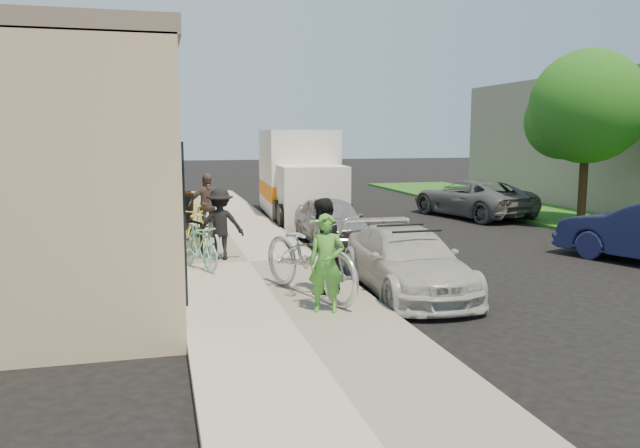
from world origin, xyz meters
TOP-DOWN VIEW (x-y plane):
  - ground at (0.00, 0.00)m, footprint 120.00×120.00m
  - sidewalk at (-2.00, 3.00)m, footprint 3.00×34.00m
  - curb at (-0.45, 3.00)m, footprint 0.12×34.00m
  - storefront at (-5.24, 7.99)m, footprint 3.60×20.00m
  - bike_rack at (-3.03, 3.81)m, footprint 0.24×0.52m
  - sandwich_board at (-3.19, 7.84)m, footprint 0.67×0.68m
  - sedan_white at (0.44, 0.29)m, footprint 1.73×3.97m
  - sedan_silver at (0.47, 5.38)m, footprint 1.44×3.54m
  - moving_truck at (0.87, 10.85)m, footprint 2.60×6.11m
  - far_car_gray at (6.54, 9.33)m, footprint 3.08×4.97m
  - median_tree at (8.80, 6.65)m, footprint 3.42×3.42m
  - tandem_bike at (-1.42, -0.08)m, footprint 1.76×2.77m
  - woman_rider at (-1.40, -1.04)m, footprint 0.63×0.51m
  - man_standing at (-1.17, 0.08)m, footprint 0.98×0.97m
  - cruiser_bike_a at (-3.06, 2.47)m, footprint 1.00×1.53m
  - cruiser_bike_b at (-2.87, 3.98)m, footprint 1.18×1.96m
  - cruiser_bike_c at (-2.99, 4.51)m, footprint 0.93×1.77m
  - bystander_a at (-2.54, 3.35)m, footprint 1.03×0.66m
  - bystander_b at (-2.59, 6.39)m, footprint 1.04×0.59m

SIDE VIEW (x-z plane):
  - ground at x=0.00m, z-range 0.00..0.00m
  - curb at x=-0.45m, z-range 0.00..0.13m
  - sidewalk at x=-2.00m, z-range 0.00..0.15m
  - sedan_white at x=0.44m, z-range -0.02..1.16m
  - cruiser_bike_a at x=-3.06m, z-range 0.15..1.05m
  - sedan_silver at x=0.47m, z-range 0.00..1.20m
  - bike_rack at x=-3.03m, z-range 0.23..1.01m
  - cruiser_bike_b at x=-2.87m, z-range 0.15..1.12m
  - far_car_gray at x=6.54m, z-range 0.00..1.28m
  - cruiser_bike_c at x=-2.99m, z-range 0.15..1.17m
  - sandwich_board at x=-3.19m, z-range 0.16..1.21m
  - tandem_bike at x=-1.42m, z-range 0.15..1.53m
  - woman_rider at x=-1.40m, z-range 0.15..1.63m
  - bystander_a at x=-2.54m, z-range 0.15..1.67m
  - man_standing at x=-1.17m, z-range 0.15..1.75m
  - bystander_b at x=-2.59m, z-range 0.15..1.81m
  - moving_truck at x=0.87m, z-range -0.16..2.77m
  - storefront at x=-5.24m, z-range 0.01..4.24m
  - median_tree at x=8.80m, z-range 0.86..6.10m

